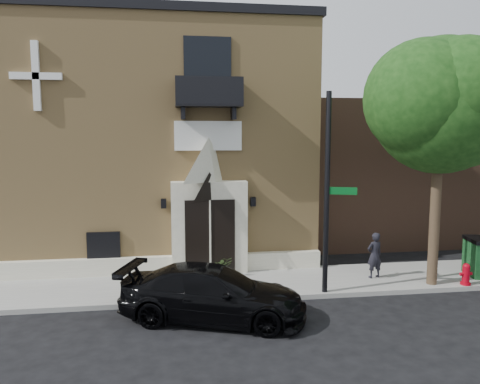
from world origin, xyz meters
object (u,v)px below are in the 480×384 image
(street_sign, at_px, (327,193))
(pedestrian_near, at_px, (375,255))
(fire_hydrant, at_px, (466,274))
(black_sedan, at_px, (213,293))

(street_sign, height_order, pedestrian_near, street_sign)
(fire_hydrant, distance_m, pedestrian_near, 2.86)
(street_sign, bearing_deg, fire_hydrant, 17.75)
(street_sign, distance_m, pedestrian_near, 3.28)
(pedestrian_near, bearing_deg, black_sedan, 11.06)
(black_sedan, relative_size, street_sign, 0.82)
(black_sedan, height_order, street_sign, street_sign)
(pedestrian_near, bearing_deg, fire_hydrant, 143.82)
(black_sedan, bearing_deg, street_sign, -51.52)
(black_sedan, xyz_separation_m, fire_hydrant, (8.24, 1.31, -0.23))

